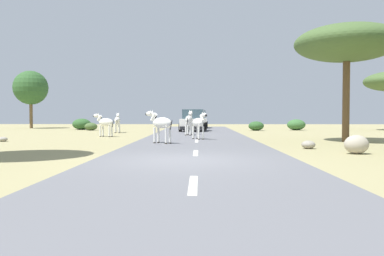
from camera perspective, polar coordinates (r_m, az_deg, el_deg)
The scene contains 19 objects.
ground_plane at distance 11.26m, azimuth -1.43°, elevation -4.95°, with size 90.00×90.00×0.00m, color #998E60.
road at distance 11.25m, azimuth 0.47°, elevation -4.83°, with size 6.00×64.00×0.05m, color slate.
lane_markings at distance 10.26m, azimuth 0.42°, elevation -5.33°, with size 0.16×56.00×0.01m.
zebra_0 at distance 20.62m, azimuth 1.01°, elevation 0.76°, with size 0.91×1.45×1.47m.
zebra_1 at distance 17.74m, azimuth -4.64°, elevation 0.70°, with size 1.43×1.14×1.54m.
zebra_2 at distance 24.90m, azimuth -0.41°, elevation 1.18°, with size 0.60×1.72×1.63m.
zebra_3 at distance 24.49m, azimuth -12.70°, elevation 0.80°, with size 1.48×0.85×1.48m.
zebra_4 at distance 29.82m, azimuth -10.92°, elevation 1.08°, with size 0.58×1.63×1.54m.
car_0 at distance 38.72m, azimuth 0.74°, elevation 1.20°, with size 2.06×4.36×1.74m.
car_1 at distance 31.37m, azimuth 0.21°, elevation 1.03°, with size 2.25×4.45×1.74m.
tree_1 at distance 21.12m, azimuth 21.81°, elevation 11.40°, with size 5.12×5.12×5.80m.
tree_3 at distance 42.12m, azimuth -22.64°, elevation 5.47°, with size 3.39×3.39×5.76m.
bush_0 at distance 34.90m, azimuth -14.64°, elevation 0.21°, with size 1.11×1.00×0.67m, color #425B2D.
bush_1 at distance 33.77m, azimuth 9.42°, elevation 0.30°, with size 1.32×1.19×0.79m, color #2D5628.
bush_2 at distance 35.43m, azimuth 15.08°, elevation 0.47°, with size 1.60×1.44×0.96m, color #386633.
bush_3 at distance 36.74m, azimuth -15.92°, elevation 0.55°, with size 1.68×1.51×1.01m, color #2D5628.
rock_0 at distance 16.13m, azimuth 16.75°, elevation -2.36°, with size 0.55×0.51×0.33m, color gray.
rock_1 at distance 21.81m, azimuth -26.04°, elevation -1.49°, with size 0.45×0.40×0.24m, color gray.
rock_2 at distance 14.54m, azimuth 23.04°, elevation -2.24°, with size 0.83×0.68×0.66m, color #A89E8C.
Camera 1 is at (0.48, -11.17, 1.35)m, focal length 36.26 mm.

